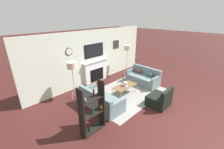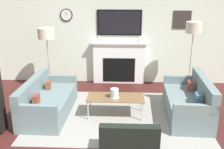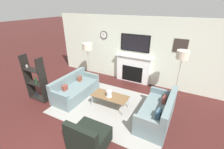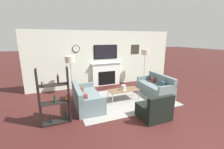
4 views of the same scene
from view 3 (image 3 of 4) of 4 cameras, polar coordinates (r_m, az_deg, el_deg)
fireplace_wall at (r=6.28m, az=8.62°, el=7.78°), size 7.38×0.28×2.70m
area_rug at (r=5.10m, az=-0.28°, el=-12.08°), size 3.58×2.49×0.01m
couch_left at (r=5.67m, az=-13.85°, el=-5.41°), size 0.89×1.80×0.77m
couch_right at (r=4.57m, az=17.05°, el=-13.75°), size 0.86×1.69×0.85m
armchair at (r=3.84m, az=-8.95°, el=-22.64°), size 0.84×0.76×0.80m
coffee_table at (r=4.86m, az=-0.77°, el=-8.39°), size 1.18×0.53×0.43m
hurricane_candle at (r=4.79m, az=-1.15°, el=-7.39°), size 0.20×0.20×0.20m
floor_lamp_left at (r=6.35m, az=-9.33°, el=10.33°), size 0.42×0.42×1.65m
floor_lamp_right at (r=5.15m, az=25.29°, el=6.50°), size 0.38×0.38×1.82m
shelf_unit at (r=5.71m, az=-26.97°, el=-1.96°), size 0.80×0.28×1.60m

